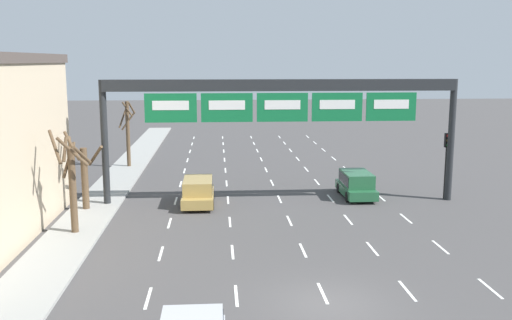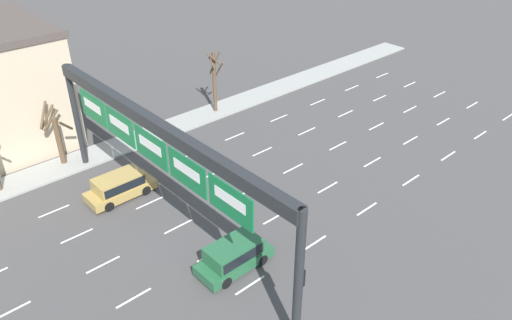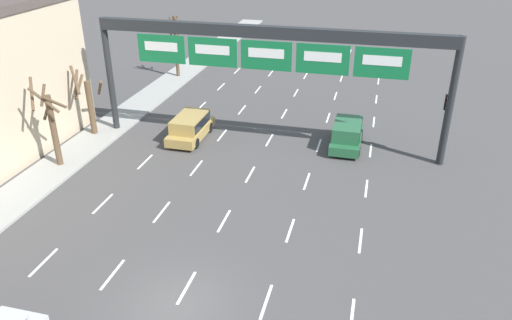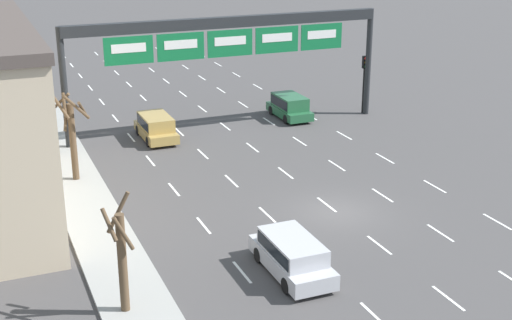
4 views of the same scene
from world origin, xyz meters
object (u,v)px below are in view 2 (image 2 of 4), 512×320
Objects in this scene: sign_gantry at (155,139)px; traffic_light_near_gantry at (300,290)px; tree_bare_furthest at (57,134)px; suv_gold at (120,185)px; tree_bare_closest at (215,79)px; suv_green at (234,255)px.

sign_gantry is 11.10m from traffic_light_near_gantry.
sign_gantry reaches higher than tree_bare_furthest.
tree_bare_furthest is at bearing -174.29° from sign_gantry.
tree_bare_closest is (-6.10, 12.74, 2.24)m from suv_gold.
suv_green is 20.04m from tree_bare_closest.
tree_bare_closest is 1.16× the size of tree_bare_furthest.
sign_gantry is at bearing -178.27° from traffic_light_near_gantry.
sign_gantry reaches higher than suv_green.
tree_bare_furthest is at bearing -170.84° from suv_gold.
suv_gold is (-10.18, -1.25, -0.02)m from suv_green.
traffic_light_near_gantry reaches higher than suv_green.
tree_bare_closest is (-16.27, 11.49, 2.22)m from suv_green.
traffic_light_near_gantry is 22.42m from tree_bare_furthest.
tree_bare_closest is (-11.25, 12.63, -3.27)m from sign_gantry.
suv_gold is 15.87m from traffic_light_near_gantry.
sign_gantry is 5.14× the size of traffic_light_near_gantry.
suv_gold is (-5.15, -0.11, -5.52)m from sign_gantry.
sign_gantry is 4.72× the size of tree_bare_furthest.
suv_gold is 14.30m from tree_bare_closest.
sign_gantry is 12.50m from tree_bare_furthest.
suv_gold is at bearing -172.98° from suv_green.
tree_bare_furthest is (-11.79, -1.18, -3.98)m from sign_gantry.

